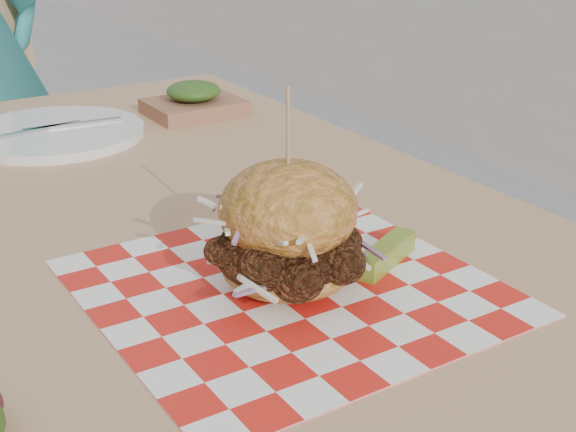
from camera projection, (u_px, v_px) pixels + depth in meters
name	position (u px, v px, depth m)	size (l,w,h in m)	color
patio_table	(146.00, 266.00, 0.99)	(0.80, 1.20, 0.75)	tan
paper_liner	(288.00, 287.00, 0.77)	(0.36, 0.36, 0.00)	red
sandwich	(288.00, 235.00, 0.74)	(0.17, 0.17, 0.19)	#C77A38
pickle_spear	(386.00, 254.00, 0.81)	(0.10, 0.02, 0.02)	olive
place_setting	(54.00, 133.00, 1.22)	(0.27, 0.27, 0.02)	white
kraft_tray	(194.00, 101.00, 1.33)	(0.15, 0.12, 0.06)	#915D42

